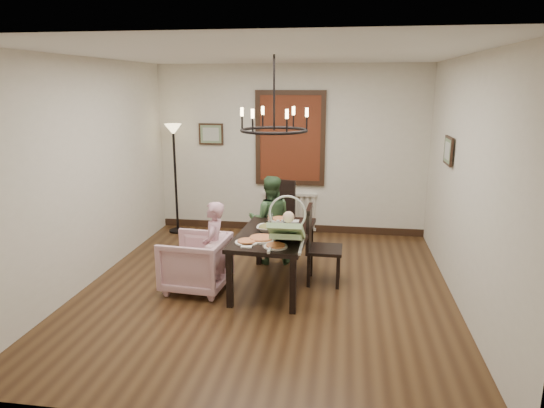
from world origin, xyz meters
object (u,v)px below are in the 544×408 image
(armchair, at_px, (196,263))
(drinking_glass, at_px, (288,224))
(chair_far, at_px, (275,217))
(elderly_woman, at_px, (214,256))
(dining_table, at_px, (274,239))
(chair_right, at_px, (325,245))
(floor_lamp, at_px, (176,180))
(baby_bouncer, at_px, (287,229))
(seated_man, at_px, (270,227))

(armchair, xyz_separation_m, drinking_glass, (1.09, 0.39, 0.43))
(chair_far, relative_size, elderly_woman, 1.16)
(dining_table, bearing_deg, chair_right, 22.15)
(chair_right, relative_size, drinking_glass, 7.86)
(chair_right, distance_m, drinking_glass, 0.54)
(armchair, height_order, elderly_woman, elderly_woman)
(drinking_glass, bearing_deg, dining_table, -135.56)
(armchair, bearing_deg, elderly_woman, 82.44)
(dining_table, height_order, floor_lamp, floor_lamp)
(baby_bouncer, xyz_separation_m, drinking_glass, (-0.07, 0.65, -0.14))
(chair_right, distance_m, elderly_woman, 1.39)
(chair_right, xyz_separation_m, baby_bouncer, (-0.40, -0.71, 0.40))
(chair_far, distance_m, armchair, 1.70)
(chair_far, bearing_deg, drinking_glass, -58.05)
(baby_bouncer, distance_m, drinking_glass, 0.67)
(dining_table, distance_m, armchair, 1.01)
(chair_far, xyz_separation_m, baby_bouncer, (0.40, -1.77, 0.36))
(chair_right, bearing_deg, seated_man, 52.62)
(chair_far, xyz_separation_m, elderly_woman, (-0.51, -1.56, -0.08))
(drinking_glass, bearing_deg, baby_bouncer, -84.13)
(baby_bouncer, bearing_deg, floor_lamp, 130.18)
(baby_bouncer, relative_size, floor_lamp, 0.34)
(dining_table, relative_size, armchair, 2.06)
(armchair, bearing_deg, seated_man, 149.16)
(seated_man, bearing_deg, drinking_glass, 106.66)
(chair_right, relative_size, baby_bouncer, 1.65)
(armchair, height_order, floor_lamp, floor_lamp)
(dining_table, height_order, armchair, dining_table)
(elderly_woman, bearing_deg, floor_lamp, -151.85)
(chair_right, xyz_separation_m, armchair, (-1.55, -0.44, -0.16))
(seated_man, relative_size, floor_lamp, 0.58)
(chair_right, xyz_separation_m, seated_man, (-0.79, 0.62, 0.02))
(dining_table, bearing_deg, elderly_woman, -153.22)
(chair_far, relative_size, armchair, 1.44)
(chair_far, bearing_deg, dining_table, -66.48)
(drinking_glass, relative_size, floor_lamp, 0.07)
(elderly_woman, xyz_separation_m, baby_bouncer, (0.90, -0.21, 0.43))
(armchair, relative_size, baby_bouncer, 1.24)
(chair_right, relative_size, elderly_woman, 1.07)
(seated_man, bearing_deg, chair_far, -99.11)
(chair_right, xyz_separation_m, floor_lamp, (-2.60, 1.83, 0.40))
(floor_lamp, bearing_deg, elderly_woman, -60.98)
(chair_right, bearing_deg, drinking_glass, 97.63)
(chair_far, height_order, drinking_glass, chair_far)
(drinking_glass, xyz_separation_m, floor_lamp, (-2.13, 1.89, 0.13))
(baby_bouncer, bearing_deg, drinking_glass, 95.19)
(dining_table, relative_size, drinking_glass, 12.14)
(armchair, xyz_separation_m, baby_bouncer, (1.16, -0.26, 0.56))
(chair_far, bearing_deg, elderly_woman, -92.48)
(baby_bouncer, bearing_deg, chair_right, 60.09)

